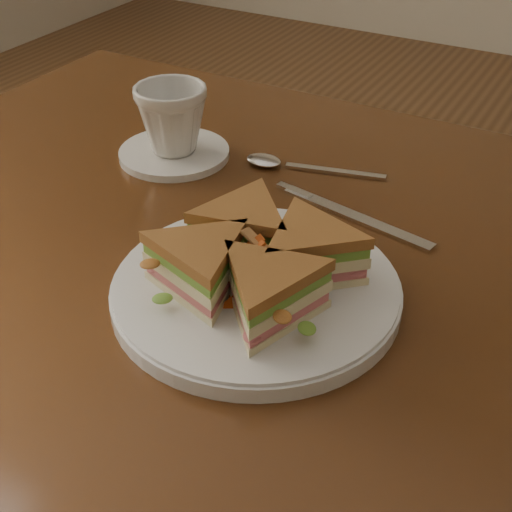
# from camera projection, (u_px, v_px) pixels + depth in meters

# --- Properties ---
(table) EXTENTS (1.20, 0.80, 0.75)m
(table) POSITION_uv_depth(u_px,v_px,m) (291.00, 316.00, 0.83)
(table) COLOR #341A0B
(table) RESTS_ON ground
(plate) EXTENTS (0.28, 0.28, 0.02)m
(plate) POSITION_uv_depth(u_px,v_px,m) (256.00, 291.00, 0.70)
(plate) COLOR silver
(plate) RESTS_ON table
(sandwich_wedges) EXTENTS (0.25, 0.25, 0.06)m
(sandwich_wedges) POSITION_uv_depth(u_px,v_px,m) (256.00, 260.00, 0.68)
(sandwich_wedges) COLOR beige
(sandwich_wedges) RESTS_ON plate
(crisps_mound) EXTENTS (0.09, 0.09, 0.05)m
(crisps_mound) POSITION_uv_depth(u_px,v_px,m) (256.00, 264.00, 0.68)
(crisps_mound) COLOR #D2531B
(crisps_mound) RESTS_ON plate
(spoon) EXTENTS (0.18, 0.06, 0.01)m
(spoon) POSITION_uv_depth(u_px,v_px,m) (281.00, 164.00, 0.93)
(spoon) COLOR silver
(spoon) RESTS_ON table
(knife) EXTENTS (0.21, 0.06, 0.00)m
(knife) POSITION_uv_depth(u_px,v_px,m) (345.00, 213.00, 0.83)
(knife) COLOR silver
(knife) RESTS_ON table
(saucer) EXTENTS (0.15, 0.15, 0.01)m
(saucer) POSITION_uv_depth(u_px,v_px,m) (174.00, 153.00, 0.95)
(saucer) COLOR silver
(saucer) RESTS_ON table
(coffee_cup) EXTENTS (0.12, 0.12, 0.09)m
(coffee_cup) POSITION_uv_depth(u_px,v_px,m) (172.00, 119.00, 0.92)
(coffee_cup) COLOR silver
(coffee_cup) RESTS_ON saucer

